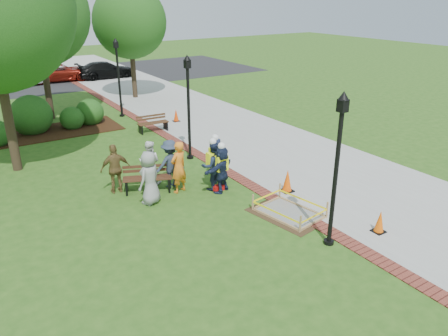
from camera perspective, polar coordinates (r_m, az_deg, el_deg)
ground at (r=13.88m, az=0.95°, el=-5.81°), size 100.00×100.00×0.00m
sidewalk at (r=24.29m, az=-2.31°, el=6.49°), size 6.00×60.00×0.02m
brick_edging at (r=22.88m, az=-9.36°, el=5.25°), size 0.50×60.00×0.03m
mulch_bed at (r=23.44m, az=-22.07°, el=4.33°), size 7.00×3.00×0.05m
parking_lot at (r=38.38m, az=-22.38°, el=10.60°), size 36.00×12.00×0.01m
wet_concrete_pad at (r=13.82m, az=8.51°, el=-5.10°), size 2.06×2.55×0.55m
bench_near at (r=15.41m, az=-9.92°, el=-2.04°), size 1.75×1.14×0.90m
bench_far at (r=22.11m, az=-9.23°, el=5.34°), size 1.55×0.59×0.82m
cone_front at (r=13.40m, az=19.67°, el=-6.67°), size 0.35×0.35×0.69m
cone_back at (r=15.26m, az=8.27°, el=-1.73°), size 0.41×0.41×0.82m
cone_far at (r=23.75m, az=-6.28°, el=6.82°), size 0.35×0.35×0.69m
toolbox at (r=15.32m, az=-0.75°, el=-2.61°), size 0.41×0.25×0.20m
lamp_near at (r=11.54m, az=14.57°, el=1.04°), size 0.28×0.28×4.26m
lamp_mid at (r=17.68m, az=-4.67°, el=8.83°), size 0.28×0.28×4.26m
lamp_far at (r=24.90m, az=-13.65°, el=12.10°), size 0.28×0.28×4.26m
tree_back at (r=25.32m, az=-23.33°, el=18.00°), size 5.31×5.31×8.14m
tree_right at (r=29.37m, az=-12.22°, el=18.19°), size 4.59×4.59×7.10m
shrub_b at (r=23.76m, az=-23.56°, el=4.27°), size 2.03×2.03×2.03m
shrub_c at (r=23.78m, az=-19.08°, el=4.92°), size 1.21×1.21×1.21m
shrub_d at (r=24.34m, az=-16.97°, el=5.55°), size 1.45×1.45×1.45m
shrub_e at (r=24.70m, az=-22.63°, el=5.04°), size 0.96×0.96×0.96m
casual_person_a at (r=14.31m, az=-9.69°, el=-1.28°), size 0.68×0.60×1.79m
casual_person_b at (r=14.99m, az=-5.95°, el=0.10°), size 0.68×0.55×1.83m
casual_person_c at (r=15.87m, az=-9.69°, el=0.72°), size 0.61×0.59×1.61m
casual_person_d at (r=15.36m, az=-13.99°, el=-0.10°), size 0.59×0.41×1.74m
casual_person_e at (r=15.46m, az=-7.03°, el=0.55°), size 0.56×0.37×1.73m
hivis_worker_a at (r=14.95m, az=-0.34°, el=0.08°), size 0.62×0.54×1.80m
hivis_worker_b at (r=15.72m, az=-1.16°, el=1.23°), size 0.60×0.63×1.82m
hivis_worker_c at (r=15.11m, az=-1.45°, el=0.48°), size 0.60×0.43×1.89m
parked_car_b at (r=36.04m, az=-26.00°, el=9.39°), size 2.89×4.96×1.52m
parked_car_c at (r=37.43m, az=-20.48°, el=10.60°), size 2.32×4.67×1.48m
parked_car_d at (r=37.62m, az=-15.09°, el=11.27°), size 2.00×4.46×1.44m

